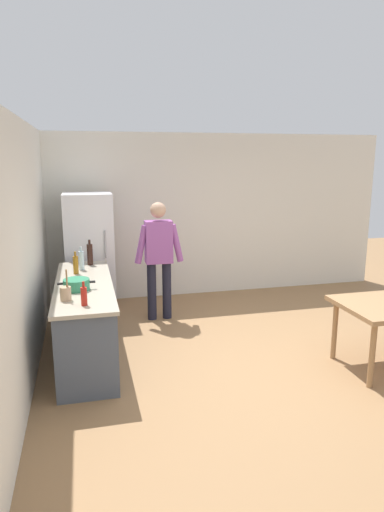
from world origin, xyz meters
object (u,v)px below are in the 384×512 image
(utensil_jar, at_px, (66,293))
(bottle_water_clear, at_px, (81,260))
(refrigerator, at_px, (90,254))
(person, at_px, (159,253))
(bottle_wine_dark, at_px, (90,254))
(bottle_oil_amber, at_px, (76,265))
(bottle_sauce_red, at_px, (84,296))
(cooking_pot, at_px, (77,285))

(utensil_jar, distance_m, bottle_water_clear, 1.27)
(refrigerator, bearing_deg, utensil_jar, -97.02)
(refrigerator, xyz_separation_m, person, (0.95, -0.55, 0.08))
(bottle_wine_dark, bearing_deg, bottle_oil_amber, -111.87)
(person, relative_size, bottle_sauce_red, 7.08)
(cooking_pot, bearing_deg, utensil_jar, -105.95)
(person, xyz_separation_m, bottle_oil_amber, (-1.14, -0.61, 0.04))
(person, bearing_deg, cooking_pot, -130.36)
(bottle_sauce_red, bearing_deg, refrigerator, 87.71)
(bottle_oil_amber, bearing_deg, refrigerator, 80.90)
(cooking_pot, distance_m, bottle_wine_dark, 1.18)
(bottle_sauce_red, relative_size, bottle_water_clear, 0.80)
(refrigerator, bearing_deg, bottle_sauce_red, -92.29)
(cooking_pot, xyz_separation_m, bottle_wine_dark, (0.17, 1.16, 0.09))
(refrigerator, distance_m, bottle_oil_amber, 1.18)
(bottle_sauce_red, bearing_deg, cooking_pot, 97.82)
(person, bearing_deg, utensil_jar, -126.17)
(bottle_sauce_red, distance_m, bottle_oil_amber, 1.27)
(utensil_jar, height_order, bottle_water_clear, utensil_jar)
(bottle_oil_amber, bearing_deg, bottle_wine_dark, 68.13)
(refrigerator, xyz_separation_m, utensil_jar, (-0.27, -2.23, 0.08))
(bottle_water_clear, distance_m, bottle_oil_amber, 0.20)
(bottle_sauce_red, relative_size, bottle_oil_amber, 0.86)
(bottle_wine_dark, bearing_deg, cooking_pot, -98.22)
(bottle_wine_dark, height_order, bottle_sauce_red, bottle_wine_dark)
(cooking_pot, height_order, utensil_jar, utensil_jar)
(refrigerator, relative_size, utensil_jar, 5.62)
(refrigerator, distance_m, cooking_pot, 1.88)
(utensil_jar, bearing_deg, cooking_pot, 74.05)
(cooking_pot, bearing_deg, bottle_wine_dark, 81.78)
(bottle_water_clear, bearing_deg, bottle_oil_amber, -109.95)
(refrigerator, distance_m, bottle_water_clear, 0.99)
(person, distance_m, bottle_sauce_red, 2.15)
(refrigerator, relative_size, bottle_sauce_red, 7.50)
(cooking_pot, relative_size, bottle_sauce_red, 1.67)
(bottle_wine_dark, distance_m, bottle_water_clear, 0.28)
(bottle_water_clear, bearing_deg, cooking_pot, -93.57)
(bottle_sauce_red, xyz_separation_m, bottle_water_clear, (-0.02, 1.46, 0.03))
(bottle_oil_amber, bearing_deg, cooking_pot, -89.00)
(utensil_jar, xyz_separation_m, bottle_oil_amber, (0.09, 1.07, 0.04))
(person, xyz_separation_m, bottle_water_clear, (-1.07, -0.42, 0.05))
(bottle_oil_amber, bearing_deg, bottle_sauce_red, -86.00)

